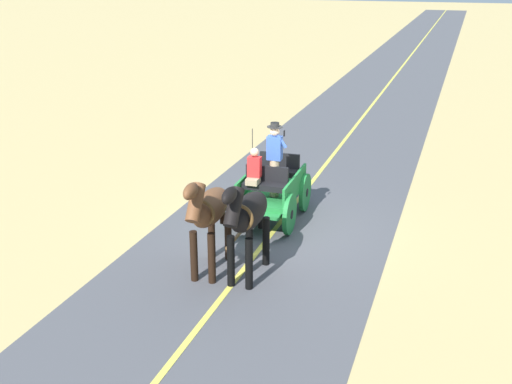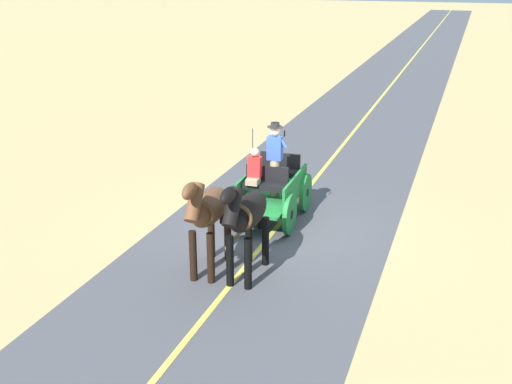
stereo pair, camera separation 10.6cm
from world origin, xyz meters
The scene contains 6 objects.
ground_plane centered at (0.00, 0.00, 0.00)m, with size 200.00×200.00×0.00m, color tan.
road_surface centered at (0.00, 0.00, 0.00)m, with size 5.43×160.00×0.01m, color #4C4C51.
road_centre_stripe centered at (0.00, 0.00, 0.01)m, with size 0.12×160.00×0.00m, color #DBCC4C.
horse_drawn_carriage centered at (0.28, -0.48, 0.82)m, with size 1.46×4.51×2.50m.
horse_near_side centered at (-0.18, 2.54, 1.32)m, with size 0.58×2.13×2.21m.
horse_off_side centered at (0.61, 2.55, 1.32)m, with size 0.67×2.14×2.21m.
Camera 2 is at (-4.03, 13.02, 5.87)m, focal length 43.89 mm.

